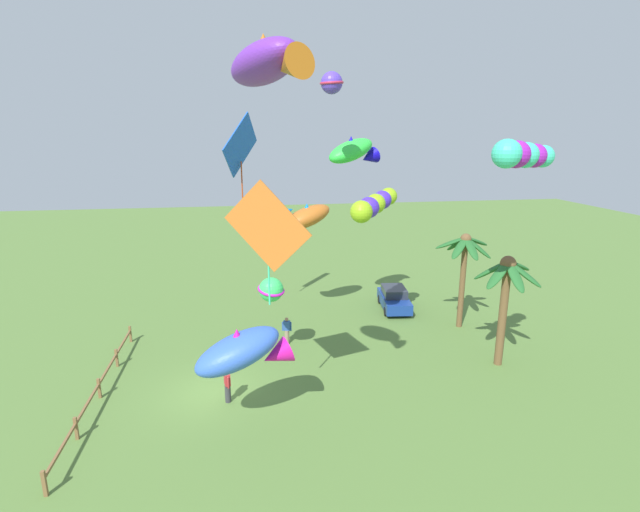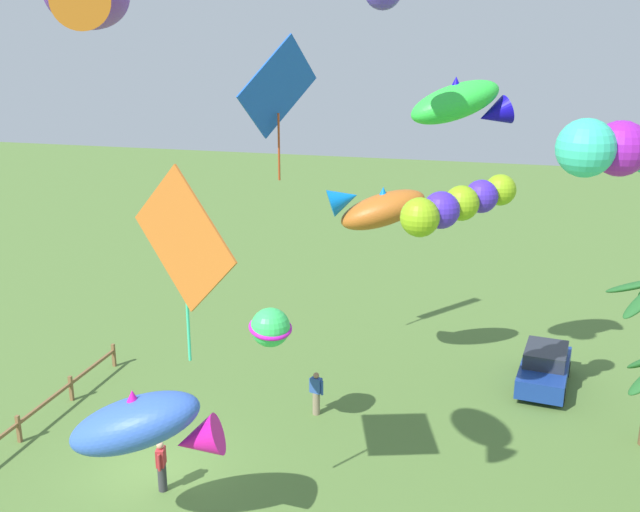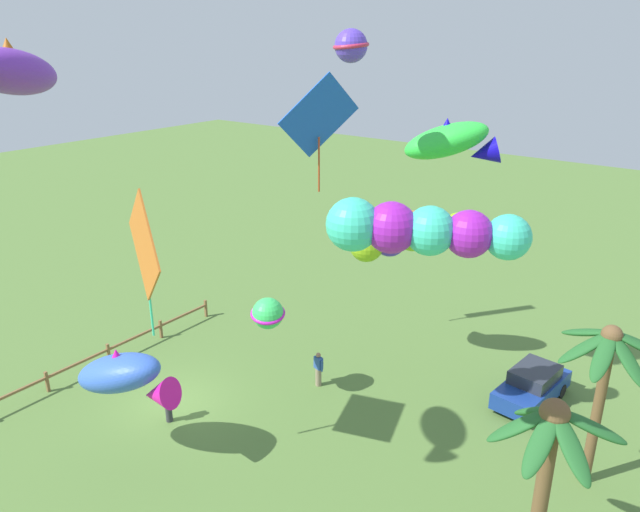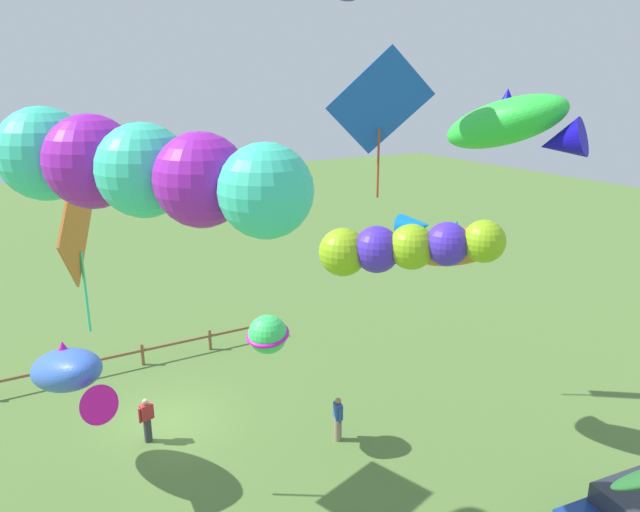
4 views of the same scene
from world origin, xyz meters
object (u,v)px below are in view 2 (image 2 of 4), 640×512
(kite_fish_2, at_px, (377,208))
(kite_fish_9, at_px, (144,425))
(kite_ball_5, at_px, (270,327))
(spectator_1, at_px, (316,393))
(kite_diamond_0, at_px, (278,89))
(parked_car_0, at_px, (545,368))
(kite_fish_7, at_px, (461,103))
(kite_diamond_6, at_px, (184,242))
(spectator_0, at_px, (161,466))
(kite_tube_8, at_px, (456,205))

(kite_fish_2, relative_size, kite_fish_9, 0.92)
(kite_ball_5, bearing_deg, spectator_1, 156.12)
(kite_diamond_0, distance_m, kite_fish_9, 13.06)
(kite_fish_2, xyz_separation_m, kite_fish_9, (10.93, -3.73, -3.34))
(parked_car_0, xyz_separation_m, kite_ball_5, (6.43, -8.64, 3.24))
(spectator_1, xyz_separation_m, kite_fish_7, (-2.37, 4.25, 9.82))
(spectator_1, bearing_deg, kite_diamond_0, -143.14)
(parked_car_0, distance_m, kite_fish_7, 10.67)
(kite_diamond_6, bearing_deg, kite_fish_9, -61.92)
(spectator_0, distance_m, spectator_1, 6.38)
(kite_fish_9, bearing_deg, spectator_1, 163.49)
(spectator_1, xyz_separation_m, kite_ball_5, (2.07, -0.92, 3.18))
(kite_diamond_6, height_order, kite_tube_8, kite_diamond_6)
(spectator_1, relative_size, kite_diamond_6, 0.33)
(spectator_0, relative_size, kite_fish_2, 0.40)
(kite_ball_5, bearing_deg, kite_fish_2, 155.80)
(spectator_1, distance_m, kite_diamond_6, 10.37)
(spectator_0, distance_m, kite_fish_9, 3.57)
(parked_car_0, xyz_separation_m, kite_fish_2, (1.23, -6.30, 6.06))
(spectator_1, distance_m, kite_fish_9, 8.56)
(kite_diamond_0, xyz_separation_m, kite_fish_7, (0.54, 6.43, -0.30))
(spectator_0, distance_m, kite_diamond_6, 7.75)
(parked_car_0, distance_m, kite_diamond_0, 14.28)
(kite_tube_8, bearing_deg, kite_fish_7, -174.95)
(kite_diamond_0, relative_size, kite_tube_8, 1.53)
(parked_car_0, distance_m, spectator_0, 14.70)
(kite_fish_2, bearing_deg, kite_fish_7, 75.07)
(spectator_0, xyz_separation_m, kite_ball_5, (-3.50, 2.21, 3.18))
(kite_ball_5, bearing_deg, kite_fish_9, -13.69)
(kite_ball_5, bearing_deg, kite_diamond_6, -3.48)
(kite_ball_5, height_order, kite_diamond_6, kite_diamond_6)
(kite_fish_2, relative_size, kite_fish_7, 1.04)
(parked_car_0, bearing_deg, kite_fish_7, -60.28)
(spectator_1, height_order, kite_fish_9, kite_fish_9)
(kite_fish_9, bearing_deg, spectator_0, -160.05)
(spectator_1, bearing_deg, spectator_0, -29.30)
(spectator_0, xyz_separation_m, kite_fish_7, (-7.94, 7.37, 9.82))
(kite_fish_2, relative_size, kite_diamond_6, 0.81)
(spectator_1, xyz_separation_m, kite_diamond_6, (7.23, -1.23, 7.33))
(kite_diamond_6, height_order, kite_fish_9, kite_diamond_6)
(kite_diamond_6, bearing_deg, kite_fish_7, 150.29)
(spectator_1, distance_m, kite_ball_5, 3.90)
(kite_fish_9, bearing_deg, kite_diamond_0, 179.33)
(kite_ball_5, relative_size, kite_fish_9, 0.45)
(kite_diamond_0, xyz_separation_m, kite_ball_5, (4.99, 1.27, -6.94))
(parked_car_0, xyz_separation_m, kite_diamond_6, (11.58, -8.95, 7.40))
(parked_car_0, xyz_separation_m, spectator_1, (4.36, -7.72, 0.06))
(kite_diamond_0, relative_size, kite_ball_5, 2.66)
(kite_diamond_0, bearing_deg, kite_ball_5, 14.29)
(kite_diamond_0, distance_m, kite_ball_5, 8.64)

